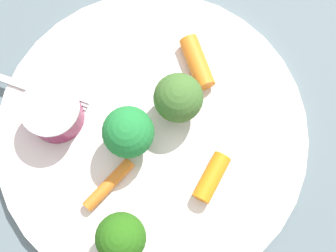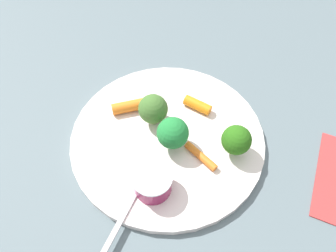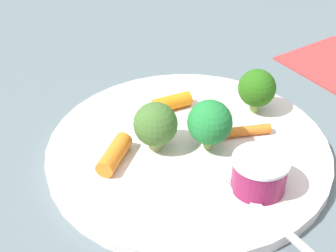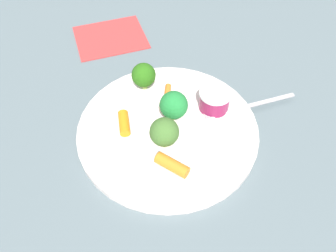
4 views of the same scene
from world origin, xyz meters
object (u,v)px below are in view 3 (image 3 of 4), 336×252
broccoli_floret_1 (257,88)px  carrot_stick_1 (114,154)px  fork (287,233)px  sauce_cup (259,173)px  plate (188,150)px  broccoli_floret_0 (210,123)px  broccoli_floret_2 (156,125)px  carrot_stick_0 (245,131)px  carrot_stick_2 (172,102)px

broccoli_floret_1 → carrot_stick_1: bearing=72.3°
fork → sauce_cup: bearing=-32.5°
plate → broccoli_floret_0: broccoli_floret_0 is taller
plate → broccoli_floret_1: broccoli_floret_1 is taller
broccoli_floret_0 → broccoli_floret_2: (0.04, 0.03, -0.00)m
carrot_stick_0 → fork: size_ratio=0.34×
broccoli_floret_0 → carrot_stick_1: bearing=54.7°
carrot_stick_1 → broccoli_floret_0: bearing=-125.3°
broccoli_floret_2 → carrot_stick_2: broccoli_floret_2 is taller
broccoli_floret_1 → fork: 0.18m
broccoli_floret_0 → carrot_stick_0: bearing=-109.8°
sauce_cup → carrot_stick_0: bearing=-47.0°
plate → broccoli_floret_0: bearing=-150.5°
broccoli_floret_1 → sauce_cup: bearing=125.0°
plate → broccoli_floret_2: (0.02, 0.02, 0.03)m
carrot_stick_0 → plate: bearing=57.7°
sauce_cup → fork: size_ratio=0.32×
broccoli_floret_0 → fork: broccoli_floret_0 is taller
plate → broccoli_floret_2: bearing=47.9°
carrot_stick_2 → sauce_cup: bearing=162.5°
broccoli_floret_2 → carrot_stick_0: 0.10m
carrot_stick_2 → carrot_stick_0: bearing=-171.8°
broccoli_floret_1 → broccoli_floret_2: (0.04, 0.12, -0.00)m
carrot_stick_0 → carrot_stick_2: (0.09, 0.01, 0.00)m
broccoli_floret_2 → carrot_stick_1: (0.01, 0.04, -0.02)m
sauce_cup → carrot_stick_0: size_ratio=0.95×
broccoli_floret_0 → fork: 0.13m
carrot_stick_2 → plate: bearing=145.3°
broccoli_floret_2 → broccoli_floret_1: bearing=-107.1°
plate → broccoli_floret_0: size_ratio=5.33×
broccoli_floret_1 → carrot_stick_2: (0.07, 0.06, -0.02)m
sauce_cup → fork: 0.06m
sauce_cup → carrot_stick_2: bearing=-17.5°
plate → carrot_stick_1: (0.04, 0.07, 0.01)m
carrot_stick_0 → fork: 0.13m
broccoli_floret_0 → carrot_stick_1: broccoli_floret_0 is taller
plate → fork: size_ratio=1.79×
broccoli_floret_2 → carrot_stick_2: bearing=-61.7°
carrot_stick_0 → carrot_stick_1: (0.07, 0.12, 0.00)m
carrot_stick_0 → carrot_stick_2: bearing=8.2°
carrot_stick_1 → sauce_cup: bearing=-153.8°
broccoli_floret_0 → broccoli_floret_1: broccoli_floret_0 is taller
carrot_stick_0 → fork: bearing=139.2°
sauce_cup → broccoli_floret_0: bearing=-13.2°
carrot_stick_0 → broccoli_floret_1: bearing=-68.5°
broccoli_floret_0 → plate: bearing=29.5°
plate → carrot_stick_0: 0.06m
broccoli_floret_0 → carrot_stick_0: broccoli_floret_0 is taller
broccoli_floret_2 → fork: (-0.16, 0.01, -0.03)m
sauce_cup → carrot_stick_0: 0.08m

